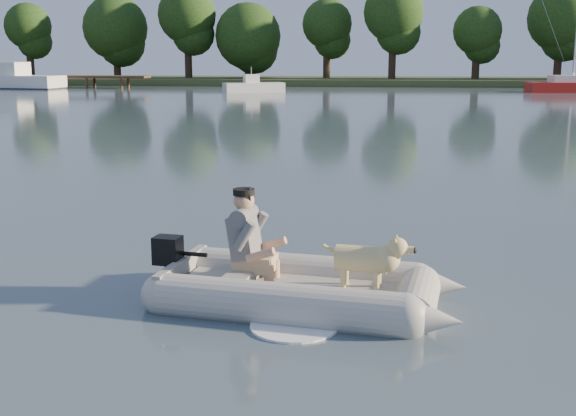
# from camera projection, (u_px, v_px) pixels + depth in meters

# --- Properties ---
(water) EXTENTS (160.00, 160.00, 0.00)m
(water) POSITION_uv_depth(u_px,v_px,m) (255.00, 299.00, 8.65)
(water) COLOR slate
(water) RESTS_ON ground
(shore_bank) EXTENTS (160.00, 12.00, 0.70)m
(shore_bank) POSITION_uv_depth(u_px,v_px,m) (352.00, 82.00, 68.89)
(shore_bank) COLOR #47512D
(shore_bank) RESTS_ON water
(dock) EXTENTS (18.00, 2.00, 1.04)m
(dock) POSITION_uv_depth(u_px,v_px,m) (46.00, 82.00, 61.77)
(dock) COLOR #4C331E
(dock) RESTS_ON water
(treeline) EXTENTS (84.66, 7.35, 9.27)m
(treeline) POSITION_uv_depth(u_px,v_px,m) (415.00, 27.00, 66.33)
(treeline) COLOR #332316
(treeline) RESTS_ON shore_bank
(dinghy) EXTENTS (5.24, 4.01, 1.42)m
(dinghy) POSITION_uv_depth(u_px,v_px,m) (304.00, 254.00, 8.37)
(dinghy) COLOR #A4A49F
(dinghy) RESTS_ON water
(man) EXTENTS (0.84, 0.75, 1.11)m
(man) POSITION_uv_depth(u_px,v_px,m) (246.00, 233.00, 8.57)
(man) COLOR slate
(man) RESTS_ON dinghy
(dog) EXTENTS (1.00, 0.49, 0.64)m
(dog) POSITION_uv_depth(u_px,v_px,m) (361.00, 263.00, 8.27)
(dog) COLOR tan
(dog) RESTS_ON dinghy
(outboard_motor) EXTENTS (0.47, 0.36, 0.81)m
(outboard_motor) POSITION_uv_depth(u_px,v_px,m) (168.00, 267.00, 8.87)
(outboard_motor) COLOR black
(outboard_motor) RESTS_ON dinghy
(cabin_cruiser) EXTENTS (8.76, 4.49, 2.58)m
(cabin_cruiser) POSITION_uv_depth(u_px,v_px,m) (16.00, 75.00, 60.11)
(cabin_cruiser) COLOR white
(cabin_cruiser) RESTS_ON water
(motorboat) EXTENTS (5.01, 3.44, 1.98)m
(motorboat) POSITION_uv_depth(u_px,v_px,m) (254.00, 80.00, 54.52)
(motorboat) COLOR white
(motorboat) RESTS_ON water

